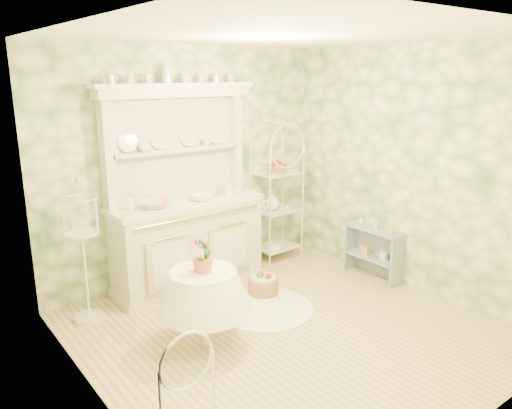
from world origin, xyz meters
TOP-DOWN VIEW (x-y plane):
  - floor at (0.00, 0.00)m, footprint 3.60×3.60m
  - ceiling at (0.00, 0.00)m, footprint 3.60×3.60m
  - wall_left at (-1.80, 0.00)m, footprint 3.60×3.60m
  - wall_right at (1.80, 0.00)m, footprint 3.60×3.60m
  - wall_back at (0.00, 1.80)m, footprint 3.60×3.60m
  - wall_front at (0.00, -1.80)m, footprint 3.60×3.60m
  - kitchen_dresser at (-0.20, 1.52)m, footprint 1.87×0.61m
  - bakers_rack at (1.18, 1.59)m, footprint 0.54×0.39m
  - side_shelf at (1.68, 0.37)m, footprint 0.34×0.76m
  - round_table at (-0.76, 0.27)m, footprint 0.91×0.91m
  - birdcage_stand at (-1.42, 1.39)m, footprint 0.33×0.33m
  - floor_basket at (0.33, 0.80)m, footprint 0.34×0.34m
  - lace_rug at (0.11, 0.51)m, footprint 1.07×1.07m
  - bowl_floral at (-0.61, 1.48)m, footprint 0.40×0.40m
  - bowl_white at (-0.06, 1.43)m, footprint 0.31×0.31m
  - cup_left at (-0.59, 1.68)m, footprint 0.15×0.15m
  - cup_right at (0.16, 1.66)m, footprint 0.11×0.11m
  - potted_geranium at (-0.75, 0.24)m, footprint 0.19×0.16m
  - bottle_amber at (1.64, 0.10)m, footprint 0.07×0.07m
  - bottle_blue at (1.67, 0.35)m, footprint 0.06×0.06m
  - bottle_glass at (1.68, 0.59)m, footprint 0.09×0.09m

SIDE VIEW (x-z plane):
  - floor at x=0.00m, z-range 0.00..0.00m
  - lace_rug at x=0.11m, z-range 0.00..0.01m
  - floor_basket at x=0.33m, z-range 0.00..0.20m
  - side_shelf at x=1.68m, z-range 0.00..0.63m
  - round_table at x=-0.76m, z-range 0.00..0.79m
  - bottle_glass at x=1.68m, z-range 0.60..0.69m
  - bottle_blue at x=1.67m, z-range 0.60..0.71m
  - bottle_amber at x=1.64m, z-range 0.61..0.76m
  - birdcage_stand at x=-1.42m, z-range 0.00..1.40m
  - bakers_rack at x=1.18m, z-range 0.00..1.67m
  - potted_geranium at x=-0.75m, z-range 0.70..1.00m
  - bowl_floral at x=-0.61m, z-range 0.98..1.06m
  - bowl_white at x=-0.06m, z-range 0.98..1.06m
  - kitchen_dresser at x=-0.20m, z-range 0.00..2.29m
  - wall_left at x=-1.80m, z-range 1.35..1.35m
  - wall_right at x=1.80m, z-range 1.35..1.35m
  - wall_back at x=0.00m, z-range 1.35..1.35m
  - wall_front at x=0.00m, z-range 1.35..1.35m
  - cup_left at x=-0.59m, z-range 1.56..1.66m
  - cup_right at x=0.16m, z-range 1.57..1.65m
  - ceiling at x=0.00m, z-range 2.70..2.70m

